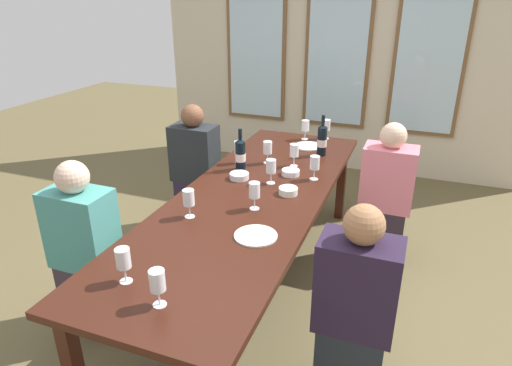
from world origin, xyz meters
The scene contains 25 objects.
ground_plane centered at (0.00, 0.00, 0.00)m, with size 12.00×12.00×0.00m, color brown.
back_wall_with_windows centered at (0.00, 2.62, 1.45)m, with size 4.12×0.10×2.90m.
dining_table centered at (0.00, 0.00, 0.68)m, with size 0.92×2.81×0.74m.
white_plate_0 centered at (0.10, 1.08, 0.74)m, with size 0.24×0.24×0.01m, color white.
white_plate_1 centered at (0.22, -0.49, 0.74)m, with size 0.24×0.24×0.01m, color white.
wine_bottle_0 centered at (-0.24, 0.40, 0.86)m, with size 0.08×0.08×0.31m.
wine_bottle_1 centered at (0.25, 0.91, 0.87)m, with size 0.08×0.08×0.33m.
tasting_bowl_0 centered at (-0.18, 0.22, 0.76)m, with size 0.14×0.14×0.04m, color white.
tasting_bowl_1 centered at (0.14, 0.42, 0.76)m, with size 0.13×0.13×0.04m, color white.
tasting_bowl_2 centered at (0.22, 0.10, 0.76)m, with size 0.12×0.12×0.05m, color white.
wine_glass_0 centered at (0.32, 0.40, 0.86)m, with size 0.07×0.07×0.17m.
wine_glass_1 centered at (-0.30, 0.51, 0.86)m, with size 0.07×0.07×0.17m.
wine_glass_2 centered at (0.02, 1.26, 0.86)m, with size 0.07×0.07×0.17m.
wine_glass_3 centered at (-0.23, -0.41, 0.86)m, with size 0.07×0.07×0.17m.
wine_glass_4 centered at (0.11, 0.60, 0.86)m, with size 0.07×0.07×0.17m.
wine_glass_5 centered at (0.19, 1.35, 0.86)m, with size 0.07×0.07×0.17m.
wine_glass_6 centered at (0.09, -0.18, 0.86)m, with size 0.07×0.07×0.17m.
wine_glass_7 centered at (0.04, -1.17, 0.86)m, with size 0.07×0.07×0.17m.
wine_glass_8 centered at (-0.19, -1.08, 0.86)m, with size 0.07×0.07×0.17m.
wine_glass_9 centered at (0.06, 0.23, 0.86)m, with size 0.07×0.07×0.17m.
wine_glass_10 centered at (-0.10, 0.59, 0.86)m, with size 0.07×0.07×0.17m.
seated_person_0 centered at (-0.80, 0.71, 0.53)m, with size 0.38×0.24×1.11m.
seated_person_1 centered at (0.80, 0.74, 0.53)m, with size 0.38×0.24×1.11m.
seated_person_2 centered at (-0.80, -0.68, 0.53)m, with size 0.38×0.24×1.11m.
seated_person_3 centered at (0.80, -0.66, 0.53)m, with size 0.38×0.24×1.11m.
Camera 1 is at (0.97, -2.46, 1.98)m, focal length 31.46 mm.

